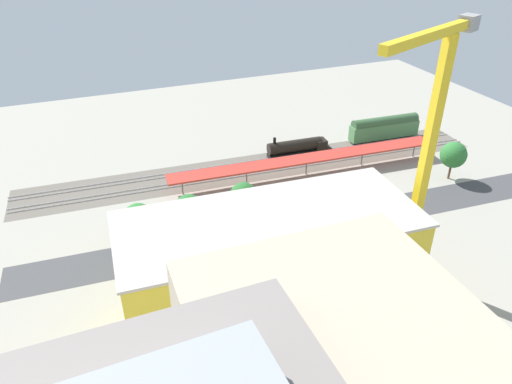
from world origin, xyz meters
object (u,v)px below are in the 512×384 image
at_px(parked_car_4, 219,255).
at_px(street_tree_4, 189,209).
at_px(parked_car_3, 262,244).
at_px(street_tree_1, 138,218).
at_px(parked_car_1, 342,224).
at_px(street_tree_2, 244,197).
at_px(platform_canopy_near, 307,159).
at_px(box_truck_0, 191,257).
at_px(box_truck_2, 331,232).
at_px(street_tree_0, 252,202).
at_px(box_truck_1, 244,244).
at_px(traffic_light, 181,217).
at_px(locomotive, 300,147).
at_px(parked_car_0, 380,216).
at_px(tower_crane, 425,151).
at_px(passenger_coach, 384,127).
at_px(construction_building, 269,268).
at_px(street_tree_3, 453,155).
at_px(parked_car_2, 305,234).

relative_size(parked_car_4, street_tree_4, 0.56).
relative_size(parked_car_3, street_tree_1, 0.52).
relative_size(parked_car_1, street_tree_2, 0.51).
bearing_deg(platform_canopy_near, box_truck_0, 33.93).
xyz_separation_m(box_truck_2, street_tree_0, (11.26, -11.05, 2.66)).
bearing_deg(box_truck_1, traffic_light, -39.40).
bearing_deg(street_tree_2, box_truck_2, 138.52).
height_order(locomotive, parked_car_3, locomotive).
xyz_separation_m(parked_car_4, box_truck_2, (-20.78, 2.40, 1.01)).
bearing_deg(traffic_light, street_tree_1, -7.91).
bearing_deg(platform_canopy_near, box_truck_1, 43.12).
bearing_deg(parked_car_3, box_truck_2, 168.64).
bearing_deg(locomotive, box_truck_0, 41.57).
bearing_deg(street_tree_4, street_tree_1, -2.47).
xyz_separation_m(box_truck_0, street_tree_2, (-12.85, -9.06, 3.97)).
distance_m(parked_car_0, tower_crane, 28.07).
relative_size(passenger_coach, street_tree_1, 2.27).
bearing_deg(street_tree_4, platform_canopy_near, -156.23).
distance_m(passenger_coach, parked_car_4, 64.05).
xyz_separation_m(parked_car_0, construction_building, (30.00, 14.75, 7.44)).
distance_m(box_truck_0, street_tree_3, 62.47).
height_order(construction_building, street_tree_1, construction_building).
bearing_deg(box_truck_2, street_tree_1, -19.03).
distance_m(parked_car_3, street_tree_3, 49.61).
xyz_separation_m(parked_car_3, street_tree_0, (-1.26, -8.53, 3.68)).
bearing_deg(box_truck_0, parked_car_3, -178.74).
bearing_deg(street_tree_1, passenger_coach, -161.20).
distance_m(parked_car_0, box_truck_2, 12.60).
distance_m(construction_building, box_truck_0, 17.85).
bearing_deg(passenger_coach, parked_car_3, 33.73).
bearing_deg(box_truck_0, passenger_coach, -152.18).
distance_m(parked_car_3, street_tree_1, 22.34).
bearing_deg(parked_car_0, street_tree_3, -160.82).
bearing_deg(box_truck_0, street_tree_4, -104.07).
bearing_deg(street_tree_1, locomotive, -151.86).
relative_size(parked_car_4, traffic_light, 0.66).
height_order(parked_car_2, tower_crane, tower_crane).
height_order(box_truck_0, street_tree_2, street_tree_2).
bearing_deg(parked_car_2, street_tree_3, -168.21).
bearing_deg(parked_car_1, box_truck_0, 0.46).
height_order(parked_car_2, street_tree_4, street_tree_4).
xyz_separation_m(parked_car_3, street_tree_4, (10.94, -8.30, 4.97)).
distance_m(box_truck_1, street_tree_4, 11.85).
xyz_separation_m(parked_car_4, street_tree_4, (2.68, -8.42, 4.96)).
height_order(parked_car_1, street_tree_4, street_tree_4).
bearing_deg(parked_car_1, locomotive, -101.65).
bearing_deg(passenger_coach, box_truck_0, 27.82).
bearing_deg(construction_building, locomotive, -117.76).
bearing_deg(parked_car_4, street_tree_2, -132.04).
bearing_deg(street_tree_4, parked_car_0, 166.68).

